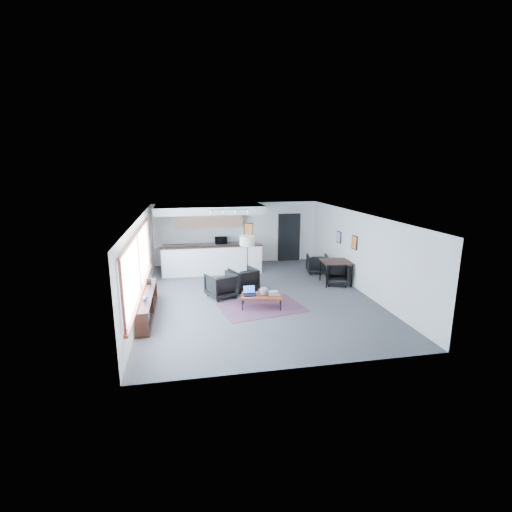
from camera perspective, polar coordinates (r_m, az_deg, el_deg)
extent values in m
cube|color=#4C4C4E|center=(12.01, 0.11, -6.20)|extent=(7.00, 9.00, 0.01)
cube|color=white|center=(11.41, 0.12, 6.25)|extent=(7.00, 9.00, 0.01)
cube|color=silver|center=(16.00, -2.97, 3.56)|extent=(7.00, 0.01, 2.60)
cube|color=silver|center=(7.46, 6.80, -8.08)|extent=(7.00, 0.01, 2.60)
cube|color=silver|center=(11.52, -17.27, -0.90)|extent=(0.01, 9.00, 2.60)
cube|color=silver|center=(12.76, 15.76, 0.56)|extent=(0.01, 9.00, 2.60)
cube|color=#8CBFFF|center=(10.60, -17.66, -1.02)|extent=(0.02, 5.80, 1.55)
cube|color=maroon|center=(10.81, -17.20, -5.12)|extent=(0.10, 5.95, 0.06)
cube|color=maroon|center=(10.43, -17.86, 3.25)|extent=(0.06, 5.95, 0.06)
cube|color=maroon|center=(7.84, -19.86, -6.19)|extent=(0.06, 0.06, 1.60)
cube|color=maroon|center=(10.59, -17.55, -1.01)|extent=(0.06, 0.06, 1.60)
cube|color=maroon|center=(13.41, -16.21, 2.01)|extent=(0.06, 0.06, 1.60)
cube|color=black|center=(10.72, -16.48, -5.67)|extent=(0.35, 3.00, 0.05)
cube|color=black|center=(10.92, -16.28, -8.50)|extent=(0.35, 3.00, 0.05)
cube|color=black|center=(9.48, -17.17, -10.15)|extent=(0.33, 0.04, 0.55)
cube|color=black|center=(10.82, -16.38, -7.12)|extent=(0.33, 0.04, 0.55)
cube|color=black|center=(12.19, -15.78, -4.77)|extent=(0.33, 0.04, 0.55)
cube|color=#3359A5|center=(9.68, -17.01, -10.64)|extent=(0.18, 0.04, 0.20)
cube|color=silver|center=(9.83, -16.92, -10.19)|extent=(0.18, 0.04, 0.22)
cube|color=maroon|center=(9.98, -16.82, -9.75)|extent=(0.18, 0.04, 0.24)
cube|color=black|center=(10.14, -16.72, -9.49)|extent=(0.18, 0.04, 0.20)
cube|color=#3359A5|center=(10.30, -16.64, -9.07)|extent=(0.18, 0.04, 0.22)
cube|color=silver|center=(10.45, -16.55, -8.67)|extent=(0.18, 0.04, 0.24)
cube|color=maroon|center=(10.61, -16.46, -8.43)|extent=(0.18, 0.04, 0.20)
cube|color=black|center=(10.77, -16.38, -8.05)|extent=(0.18, 0.04, 0.22)
cube|color=#3359A5|center=(10.92, -16.31, -7.68)|extent=(0.18, 0.03, 0.24)
cube|color=silver|center=(11.09, -16.22, -7.46)|extent=(0.18, 0.03, 0.20)
cube|color=maroon|center=(11.24, -16.15, -7.11)|extent=(0.18, 0.03, 0.22)
cube|color=black|center=(11.40, -16.08, -6.77)|extent=(0.18, 0.04, 0.24)
cube|color=black|center=(11.45, -16.16, -3.84)|extent=(0.14, 0.02, 0.18)
sphere|color=#264C99|center=(10.13, -16.71, -6.25)|extent=(0.14, 0.14, 0.14)
cube|color=white|center=(14.27, -6.70, -0.79)|extent=(3.80, 0.25, 1.10)
cube|color=black|center=(14.14, -6.76, 1.41)|extent=(3.85, 0.32, 0.04)
cube|color=white|center=(15.70, -7.09, 0.12)|extent=(3.80, 0.60, 0.90)
cube|color=#2D2D2D|center=(15.60, -7.14, 1.77)|extent=(3.82, 0.62, 0.04)
cube|color=tan|center=(15.58, -7.29, 5.63)|extent=(2.80, 0.35, 0.70)
cube|color=white|center=(14.82, -7.17, 7.19)|extent=(4.20, 1.80, 0.30)
cube|color=black|center=(14.20, -1.18, 4.17)|extent=(0.35, 0.03, 0.45)
cube|color=orange|center=(14.19, -1.17, 4.16)|extent=(0.30, 0.01, 0.40)
cube|color=black|center=(16.43, 5.06, 2.90)|extent=(1.00, 0.12, 2.10)
cube|color=white|center=(16.30, 3.29, 2.85)|extent=(0.06, 0.10, 2.10)
cube|color=white|center=(16.59, 6.78, 2.96)|extent=(0.06, 0.10, 2.10)
cube|color=white|center=(16.28, 5.13, 6.61)|extent=(1.10, 0.10, 0.06)
cube|color=silver|center=(13.48, -4.21, 7.12)|extent=(1.60, 0.04, 0.04)
cylinder|color=silver|center=(13.43, -6.97, 6.69)|extent=(0.07, 0.07, 0.09)
cylinder|color=silver|center=(13.47, -5.05, 6.76)|extent=(0.07, 0.07, 0.09)
cylinder|color=silver|center=(13.52, -3.14, 6.81)|extent=(0.07, 0.07, 0.09)
cylinder|color=silver|center=(13.59, -1.25, 6.86)|extent=(0.07, 0.07, 0.09)
cube|color=black|center=(13.05, 14.91, 2.01)|extent=(0.03, 0.38, 0.48)
cube|color=orange|center=(13.04, 14.85, 2.01)|extent=(0.00, 0.32, 0.42)
cube|color=black|center=(14.22, 12.65, 2.84)|extent=(0.03, 0.34, 0.44)
cube|color=#859FC5|center=(14.21, 12.60, 2.84)|extent=(0.00, 0.28, 0.38)
cube|color=#562D43|center=(11.05, 0.88, -7.91)|extent=(2.61, 2.02, 0.01)
cube|color=maroon|center=(10.93, 0.89, -6.14)|extent=(1.31, 0.89, 0.05)
cube|color=black|center=(10.76, -2.10, -7.57)|extent=(0.03, 0.03, 0.35)
cube|color=black|center=(11.27, -1.92, -6.57)|extent=(0.03, 0.03, 0.35)
cube|color=black|center=(10.74, 3.83, -7.62)|extent=(0.03, 0.03, 0.35)
cube|color=black|center=(11.26, 3.73, -6.62)|extent=(0.03, 0.03, 0.35)
cube|color=black|center=(10.68, 0.87, -6.78)|extent=(1.12, 0.27, 0.03)
cube|color=black|center=(11.20, 0.90, -5.81)|extent=(1.12, 0.27, 0.03)
cube|color=black|center=(10.91, -0.97, -6.00)|extent=(0.37, 0.27, 0.02)
cube|color=black|center=(10.99, -1.09, -5.13)|extent=(0.36, 0.07, 0.24)
cube|color=blue|center=(10.98, -1.08, -5.14)|extent=(0.33, 0.05, 0.21)
sphere|color=gray|center=(10.84, 1.24, -5.45)|extent=(0.26, 0.26, 0.26)
cube|color=silver|center=(11.00, 2.75, -5.79)|extent=(0.34, 0.29, 0.04)
cube|color=#3359A5|center=(10.99, 2.75, -5.63)|extent=(0.31, 0.26, 0.03)
cube|color=silver|center=(10.96, 2.71, -5.51)|extent=(0.29, 0.24, 0.03)
cube|color=#E5590C|center=(10.74, 1.37, -6.36)|extent=(0.13, 0.13, 0.01)
imported|color=black|center=(11.83, -5.37, -4.36)|extent=(1.07, 1.04, 0.85)
imported|color=black|center=(12.51, -1.93, -3.39)|extent=(1.01, 0.98, 0.82)
cylinder|color=black|center=(12.99, -1.31, -4.58)|extent=(0.36, 0.36, 0.03)
cylinder|color=black|center=(12.78, -1.33, -1.32)|extent=(0.03, 0.03, 1.51)
cylinder|color=beige|center=(12.59, -1.35, 2.37)|extent=(0.60, 0.60, 0.33)
cube|color=black|center=(13.34, 12.23, -0.86)|extent=(1.08, 1.08, 0.04)
cylinder|color=black|center=(12.92, 10.84, -3.17)|extent=(0.05, 0.05, 0.79)
cylinder|color=black|center=(13.73, 9.87, -2.14)|extent=(0.05, 0.05, 0.79)
cylinder|color=black|center=(13.18, 14.51, -3.03)|extent=(0.05, 0.05, 0.79)
cylinder|color=black|center=(13.98, 13.34, -2.03)|extent=(0.05, 0.05, 0.79)
imported|color=black|center=(13.34, 12.36, -3.04)|extent=(0.77, 0.75, 0.64)
imported|color=black|center=(14.71, 9.39, -1.29)|extent=(0.77, 0.74, 0.68)
imported|color=black|center=(15.60, -5.42, 2.51)|extent=(0.50, 0.28, 0.33)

